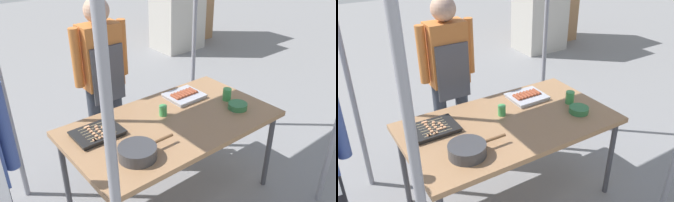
{
  "view_description": "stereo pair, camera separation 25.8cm",
  "coord_description": "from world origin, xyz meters",
  "views": [
    {
      "loc": [
        -1.44,
        -1.74,
        2.1
      ],
      "look_at": [
        0.0,
        0.05,
        0.9
      ],
      "focal_mm": 37.06,
      "sensor_mm": 36.0,
      "label": 1
    },
    {
      "loc": [
        -1.23,
        -1.89,
        2.1
      ],
      "look_at": [
        0.0,
        0.05,
        0.9
      ],
      "focal_mm": 37.06,
      "sensor_mm": 36.0,
      "label": 2
    }
  ],
  "objects": [
    {
      "name": "tray_grilled_sausages",
      "position": [
        0.33,
        0.24,
        0.77
      ],
      "size": [
        0.3,
        0.26,
        0.05
      ],
      "color": "#ADADB2",
      "rests_on": "stall_table"
    },
    {
      "name": "condiment_bowl",
      "position": [
        0.53,
        -0.18,
        0.77
      ],
      "size": [
        0.15,
        0.15,
        0.05
      ],
      "primitive_type": "cylinder",
      "color": "#33723F",
      "rests_on": "stall_table"
    },
    {
      "name": "ground_plane",
      "position": [
        0.0,
        0.0,
        0.0
      ],
      "size": [
        18.0,
        18.0,
        0.0
      ],
      "primitive_type": "plane",
      "color": "slate"
    },
    {
      "name": "drink_cup_by_wok",
      "position": [
        -0.0,
        0.11,
        0.79
      ],
      "size": [
        0.06,
        0.06,
        0.08
      ],
      "primitive_type": "cylinder",
      "color": "#3F994C",
      "rests_on": "stall_table"
    },
    {
      "name": "cooking_wok",
      "position": [
        -0.46,
        -0.21,
        0.79
      ],
      "size": [
        0.41,
        0.25,
        0.08
      ],
      "color": "#38383A",
      "rests_on": "stall_table"
    },
    {
      "name": "drink_cup_near_edge",
      "position": [
        0.58,
        -0.02,
        0.8
      ],
      "size": [
        0.07,
        0.07,
        0.1
      ],
      "primitive_type": "cylinder",
      "color": "#3F994C",
      "rests_on": "stall_table"
    },
    {
      "name": "tray_meat_skewers",
      "position": [
        -0.53,
        0.18,
        0.77
      ],
      "size": [
        0.34,
        0.25,
        0.04
      ],
      "color": "black",
      "rests_on": "stall_table"
    },
    {
      "name": "stall_table",
      "position": [
        0.0,
        0.0,
        0.7
      ],
      "size": [
        1.6,
        0.9,
        0.75
      ],
      "color": "#9E724C",
      "rests_on": "ground"
    },
    {
      "name": "vendor_woman",
      "position": [
        -0.13,
        0.81,
        0.92
      ],
      "size": [
        0.52,
        0.23,
        1.56
      ],
      "rotation": [
        0.0,
        0.0,
        3.14
      ],
      "color": "#333842",
      "rests_on": "ground"
    }
  ]
}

